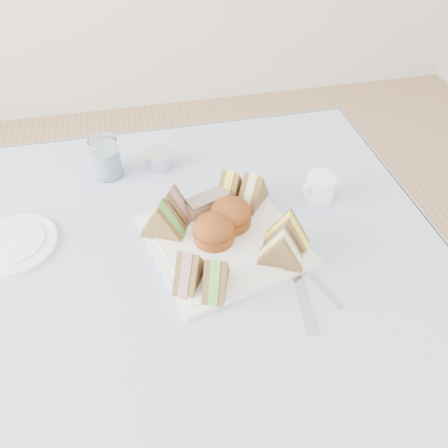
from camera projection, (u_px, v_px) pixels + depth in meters
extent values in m
plane|color=#9E7751|center=(202.00, 435.00, 1.31)|extent=(4.00, 4.00, 0.00)
cube|color=brown|center=(196.00, 377.00, 1.05)|extent=(0.90, 0.90, 0.74)
cube|color=#9EB8D3|center=(187.00, 281.00, 0.79)|extent=(1.02, 1.02, 0.01)
cube|color=white|center=(224.00, 240.00, 0.85)|extent=(0.33, 0.33, 0.01)
cylinder|color=#863A12|center=(214.00, 230.00, 0.82)|extent=(0.09, 0.09, 0.05)
cylinder|color=#863A12|center=(231.00, 214.00, 0.85)|extent=(0.11, 0.11, 0.05)
cube|color=#D3B686|center=(208.00, 204.00, 0.88)|extent=(0.09, 0.06, 0.04)
cylinder|color=white|center=(14.00, 244.00, 0.84)|extent=(0.20, 0.20, 0.01)
cylinder|color=white|center=(106.00, 158.00, 0.97)|extent=(0.08, 0.08, 0.09)
cylinder|color=silver|center=(159.00, 160.00, 1.01)|extent=(0.08, 0.08, 0.04)
cube|color=silver|center=(299.00, 284.00, 0.78)|extent=(0.04, 0.21, 0.00)
cube|color=silver|center=(308.00, 272.00, 0.80)|extent=(0.06, 0.17, 0.00)
cylinder|color=white|center=(320.00, 187.00, 0.93)|extent=(0.08, 0.08, 0.06)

